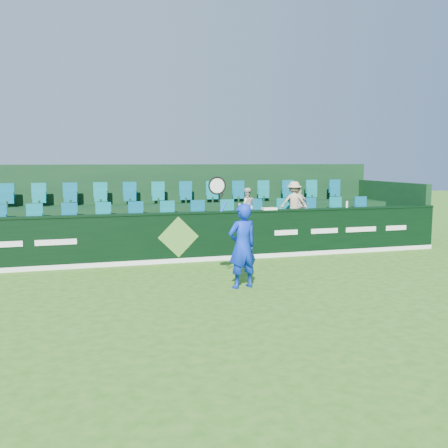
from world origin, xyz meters
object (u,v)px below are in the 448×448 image
object	(u,v)px
spectator_middle	(299,205)
spectator_left	(247,206)
tennis_player	(242,245)
drinks_bottle	(347,204)
towel	(269,209)
spectator_right	(294,202)

from	to	relation	value
spectator_middle	spectator_left	bearing A→B (deg)	-9.70
tennis_player	drinks_bottle	xyz separation A→B (m)	(4.26, 3.09, 0.52)
spectator_left	spectator_middle	world-z (taller)	spectator_left
tennis_player	spectator_left	size ratio (longest dim) A/B	2.21
spectator_middle	drinks_bottle	size ratio (longest dim) A/B	5.71
spectator_left	towel	xyz separation A→B (m)	(0.29, -1.12, 0.02)
spectator_left	drinks_bottle	distance (m)	2.96
tennis_player	towel	xyz separation A→B (m)	(1.81, 3.09, 0.45)
spectator_right	drinks_bottle	xyz separation A→B (m)	(1.19, -1.12, -0.00)
tennis_player	drinks_bottle	world-z (taller)	tennis_player
towel	drinks_bottle	bearing A→B (deg)	0.00
spectator_right	towel	size ratio (longest dim) A/B	3.25
spectator_middle	towel	distance (m)	1.81
tennis_player	spectator_right	size ratio (longest dim) A/B	1.91
spectator_left	drinks_bottle	bearing A→B (deg)	159.49
drinks_bottle	spectator_left	bearing A→B (deg)	157.78
towel	tennis_player	bearing A→B (deg)	-120.35
spectator_left	towel	size ratio (longest dim) A/B	2.81
spectator_left	drinks_bottle	xyz separation A→B (m)	(2.74, -1.12, 0.09)
spectator_right	drinks_bottle	world-z (taller)	spectator_right
spectator_left	towel	bearing A→B (deg)	106.44
spectator_middle	spectator_right	world-z (taller)	spectator_right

